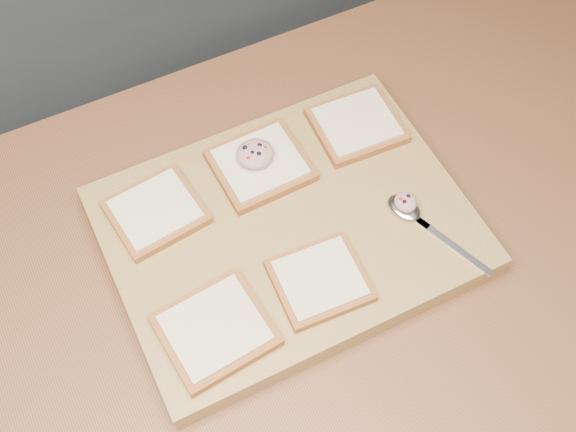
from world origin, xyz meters
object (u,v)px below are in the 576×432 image
object	(u,v)px
bread_far_center	(260,165)
tuna_salad_dollop	(255,154)
cutting_board	(288,230)
spoon	(411,213)

from	to	relation	value
bread_far_center	tuna_salad_dollop	xyz separation A→B (m)	(-0.00, 0.01, 0.02)
tuna_salad_dollop	cutting_board	bearing A→B (deg)	-90.48
cutting_board	spoon	xyz separation A→B (m)	(0.15, -0.06, 0.02)
bread_far_center	spoon	distance (m)	0.21
tuna_salad_dollop	spoon	distance (m)	0.22
cutting_board	spoon	bearing A→B (deg)	-22.12
bread_far_center	spoon	size ratio (longest dim) A/B	0.77
cutting_board	spoon	distance (m)	0.17
tuna_salad_dollop	bread_far_center	bearing A→B (deg)	-54.99
tuna_salad_dollop	spoon	bearing A→B (deg)	-47.33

